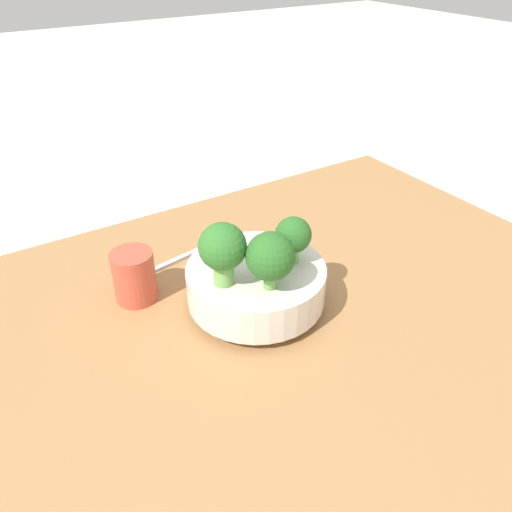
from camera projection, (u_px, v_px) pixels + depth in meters
ground_plane at (261, 334)px, 0.77m from camera, size 6.00×6.00×0.00m
table at (261, 325)px, 0.76m from camera, size 1.15×0.78×0.03m
bowl at (256, 284)px, 0.75m from camera, size 0.21×0.21×0.07m
broccoli_floret_back at (270, 257)px, 0.67m from camera, size 0.07×0.07×0.09m
broccoli_floret_right at (223, 249)px, 0.67m from camera, size 0.07×0.07×0.09m
broccoli_floret_left at (293, 236)px, 0.73m from camera, size 0.05×0.05×0.07m
cup at (134, 276)px, 0.77m from camera, size 0.07×0.07×0.08m
fork at (176, 260)px, 0.87m from camera, size 0.17×0.04×0.01m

